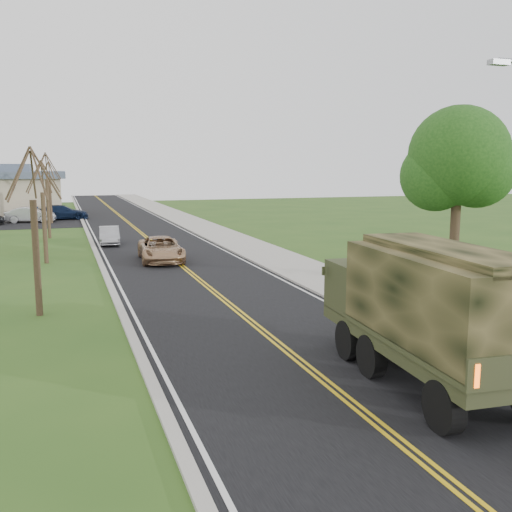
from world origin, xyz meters
name	(u,v)px	position (x,y,z in m)	size (l,w,h in m)	color
ground	(338,393)	(0.00, 0.00, 0.00)	(160.00, 160.00, 0.00)	#2C4F1A
road	(134,227)	(0.00, 40.00, 0.01)	(8.00, 120.00, 0.01)	black
curb_right	(179,225)	(4.15, 40.00, 0.06)	(0.30, 120.00, 0.12)	#9E998E
sidewalk_right	(198,224)	(5.90, 40.00, 0.05)	(3.20, 120.00, 0.10)	#9E998E
curb_left	(86,228)	(-4.15, 40.00, 0.05)	(0.30, 120.00, 0.10)	#9E998E
leafy_tree	(458,164)	(11.00, 10.01, 5.49)	(4.83, 4.50, 8.10)	#38281C
bare_tree_a	(36,244)	(-7.00, 10.00, 2.63)	(1.93, 2.26, 6.08)	#38281C
bare_tree_b	(44,219)	(-7.00, 22.00, 2.48)	(1.83, 2.14, 5.73)	#38281C
bare_tree_c	(48,201)	(-7.00, 34.00, 2.78)	(2.04, 2.39, 6.42)	#38281C
bare_tree_d	(50,197)	(-7.00, 46.00, 2.55)	(1.88, 2.20, 5.91)	#38281C
military_truck	(429,305)	(2.29, -0.24, 2.04)	(2.95, 7.30, 3.57)	black
suv_champagne	(161,249)	(-0.80, 20.53, 0.70)	(2.33, 5.06, 1.41)	tan
sedan_silver	(109,236)	(-3.00, 28.82, 0.63)	(1.32, 3.80, 1.25)	#A2A2A7
pickup_navy	(447,270)	(10.61, 9.91, 0.65)	(1.82, 4.49, 1.30)	#0F1737
lot_car_silver	(30,215)	(-8.93, 47.53, 0.75)	(1.60, 4.58, 1.51)	#B4B4B9
lot_car_navy	(62,212)	(-6.03, 49.72, 0.75)	(2.10, 5.17, 1.50)	#0D1932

